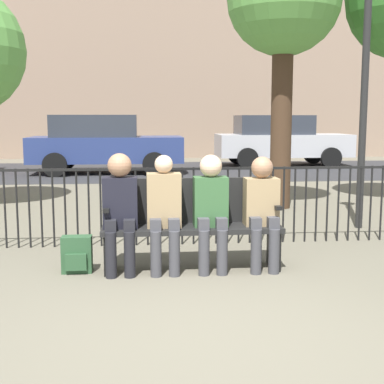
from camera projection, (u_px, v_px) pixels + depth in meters
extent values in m
plane|color=#605B4C|center=(213.00, 334.00, 3.83)|extent=(80.00, 80.00, 0.00)
cube|color=black|center=(192.00, 229.00, 5.42)|extent=(1.82, 0.45, 0.05)
cube|color=black|center=(190.00, 200.00, 5.58)|extent=(1.82, 0.05, 0.47)
cube|color=black|center=(108.00, 252.00, 5.37)|extent=(0.06, 0.38, 0.40)
cube|color=black|center=(274.00, 248.00, 5.53)|extent=(0.06, 0.38, 0.40)
cube|color=black|center=(107.00, 208.00, 5.31)|extent=(0.06, 0.38, 0.04)
cube|color=black|center=(275.00, 205.00, 5.47)|extent=(0.06, 0.38, 0.04)
cylinder|color=black|center=(111.00, 255.00, 5.16)|extent=(0.11, 0.11, 0.45)
cylinder|color=black|center=(130.00, 255.00, 5.17)|extent=(0.11, 0.11, 0.45)
cube|color=black|center=(111.00, 225.00, 5.22)|extent=(0.11, 0.20, 0.12)
cube|color=black|center=(129.00, 225.00, 5.23)|extent=(0.11, 0.20, 0.12)
cube|color=black|center=(120.00, 202.00, 5.32)|extent=(0.34, 0.22, 0.51)
sphere|color=#A37556|center=(120.00, 165.00, 5.25)|extent=(0.24, 0.24, 0.24)
cylinder|color=#3D3D42|center=(156.00, 254.00, 5.20)|extent=(0.11, 0.11, 0.45)
cylinder|color=#3D3D42|center=(174.00, 254.00, 5.21)|extent=(0.11, 0.11, 0.45)
cube|color=#3D3D42|center=(155.00, 224.00, 5.26)|extent=(0.11, 0.20, 0.12)
cube|color=#3D3D42|center=(174.00, 224.00, 5.27)|extent=(0.11, 0.20, 0.12)
cube|color=#997F59|center=(164.00, 200.00, 5.35)|extent=(0.34, 0.22, 0.54)
sphere|color=beige|center=(164.00, 164.00, 5.28)|extent=(0.18, 0.18, 0.18)
cylinder|color=#3D3D42|center=(204.00, 253.00, 5.24)|extent=(0.11, 0.11, 0.45)
cylinder|color=#3D3D42|center=(222.00, 253.00, 5.25)|extent=(0.11, 0.11, 0.45)
cube|color=#3D3D42|center=(203.00, 223.00, 5.30)|extent=(0.11, 0.20, 0.12)
cube|color=#3D3D42|center=(221.00, 223.00, 5.32)|extent=(0.11, 0.20, 0.12)
cube|color=#335B33|center=(210.00, 201.00, 5.40)|extent=(0.34, 0.22, 0.50)
sphere|color=beige|center=(211.00, 166.00, 5.33)|extent=(0.22, 0.22, 0.22)
cylinder|color=#3D3D42|center=(256.00, 252.00, 5.29)|extent=(0.11, 0.11, 0.45)
cylinder|color=#3D3D42|center=(274.00, 251.00, 5.30)|extent=(0.11, 0.11, 0.45)
cube|color=#3D3D42|center=(255.00, 223.00, 5.35)|extent=(0.11, 0.20, 0.12)
cube|color=#3D3D42|center=(272.00, 222.00, 5.36)|extent=(0.11, 0.20, 0.12)
cube|color=#997F59|center=(261.00, 202.00, 5.45)|extent=(0.34, 0.22, 0.48)
sphere|color=#A37556|center=(262.00, 167.00, 5.38)|extent=(0.22, 0.22, 0.22)
cube|color=#284C2D|center=(77.00, 254.00, 5.35)|extent=(0.30, 0.16, 0.37)
cube|color=#284C2D|center=(76.00, 262.00, 5.26)|extent=(0.21, 0.04, 0.17)
cylinder|color=black|center=(5.00, 209.00, 6.31)|extent=(0.02, 0.02, 0.95)
cylinder|color=black|center=(17.00, 209.00, 6.32)|extent=(0.02, 0.02, 0.95)
cylinder|color=black|center=(29.00, 208.00, 6.33)|extent=(0.02, 0.02, 0.95)
cylinder|color=black|center=(41.00, 208.00, 6.34)|extent=(0.02, 0.02, 0.95)
cylinder|color=black|center=(53.00, 208.00, 6.36)|extent=(0.02, 0.02, 0.95)
cylinder|color=black|center=(65.00, 208.00, 6.37)|extent=(0.02, 0.02, 0.95)
cylinder|color=black|center=(77.00, 208.00, 6.38)|extent=(0.02, 0.02, 0.95)
cylinder|color=black|center=(89.00, 207.00, 6.40)|extent=(0.02, 0.02, 0.95)
cylinder|color=black|center=(101.00, 207.00, 6.41)|extent=(0.02, 0.02, 0.95)
cylinder|color=black|center=(112.00, 207.00, 6.42)|extent=(0.02, 0.02, 0.95)
cylinder|color=black|center=(124.00, 207.00, 6.43)|extent=(0.02, 0.02, 0.95)
cylinder|color=black|center=(136.00, 207.00, 6.45)|extent=(0.02, 0.02, 0.95)
cylinder|color=black|center=(147.00, 207.00, 6.46)|extent=(0.02, 0.02, 0.95)
cylinder|color=black|center=(159.00, 206.00, 6.47)|extent=(0.02, 0.02, 0.95)
cylinder|color=black|center=(171.00, 206.00, 6.48)|extent=(0.02, 0.02, 0.95)
cylinder|color=black|center=(182.00, 206.00, 6.50)|extent=(0.02, 0.02, 0.95)
cylinder|color=black|center=(194.00, 206.00, 6.51)|extent=(0.02, 0.02, 0.95)
cylinder|color=black|center=(205.00, 206.00, 6.52)|extent=(0.02, 0.02, 0.95)
cylinder|color=black|center=(216.00, 206.00, 6.54)|extent=(0.02, 0.02, 0.95)
cylinder|color=black|center=(228.00, 205.00, 6.55)|extent=(0.02, 0.02, 0.95)
cylinder|color=black|center=(239.00, 205.00, 6.56)|extent=(0.02, 0.02, 0.95)
cylinder|color=black|center=(250.00, 205.00, 6.57)|extent=(0.02, 0.02, 0.95)
cylinder|color=black|center=(261.00, 205.00, 6.59)|extent=(0.02, 0.02, 0.95)
cylinder|color=black|center=(272.00, 205.00, 6.60)|extent=(0.02, 0.02, 0.95)
cylinder|color=black|center=(283.00, 205.00, 6.61)|extent=(0.02, 0.02, 0.95)
cylinder|color=black|center=(295.00, 204.00, 6.62)|extent=(0.02, 0.02, 0.95)
cylinder|color=black|center=(306.00, 204.00, 6.64)|extent=(0.02, 0.02, 0.95)
cylinder|color=black|center=(316.00, 204.00, 6.65)|extent=(0.02, 0.02, 0.95)
cylinder|color=black|center=(327.00, 204.00, 6.66)|extent=(0.02, 0.02, 0.95)
cylinder|color=black|center=(338.00, 204.00, 6.67)|extent=(0.02, 0.02, 0.95)
cylinder|color=black|center=(349.00, 204.00, 6.69)|extent=(0.02, 0.02, 0.95)
cylinder|color=black|center=(360.00, 203.00, 6.70)|extent=(0.02, 0.02, 0.95)
cylinder|color=black|center=(371.00, 203.00, 6.71)|extent=(0.02, 0.02, 0.95)
cylinder|color=black|center=(381.00, 203.00, 6.73)|extent=(0.02, 0.02, 0.95)
cube|color=black|center=(184.00, 169.00, 6.44)|extent=(9.00, 0.03, 0.03)
cylinder|color=#422D1E|center=(281.00, 121.00, 9.03)|extent=(0.35, 0.35, 2.98)
cylinder|color=black|center=(364.00, 94.00, 7.30)|extent=(0.10, 0.10, 3.74)
cube|color=#2B2B2D|center=(160.00, 171.00, 15.67)|extent=(24.00, 6.00, 0.01)
cube|color=navy|center=(107.00, 149.00, 14.90)|extent=(4.20, 1.70, 0.70)
cube|color=#2D333D|center=(95.00, 126.00, 14.78)|extent=(2.31, 1.56, 0.60)
cylinder|color=black|center=(154.00, 164.00, 14.21)|extent=(0.64, 0.20, 0.64)
cylinder|color=black|center=(153.00, 159.00, 15.93)|extent=(0.64, 0.20, 0.64)
cylinder|color=black|center=(55.00, 165.00, 13.97)|extent=(0.64, 0.20, 0.64)
cylinder|color=black|center=(64.00, 160.00, 15.69)|extent=(0.64, 0.20, 0.64)
cube|color=#B7B7BC|center=(282.00, 145.00, 17.12)|extent=(4.20, 1.70, 0.70)
cube|color=#2D333D|center=(273.00, 125.00, 17.00)|extent=(2.31, 1.56, 0.60)
cylinder|color=black|center=(331.00, 158.00, 16.43)|extent=(0.64, 0.20, 0.64)
cylinder|color=black|center=(313.00, 154.00, 18.15)|extent=(0.64, 0.20, 0.64)
cylinder|color=black|center=(248.00, 158.00, 16.19)|extent=(0.64, 0.20, 0.64)
cylinder|color=black|center=(238.00, 154.00, 17.91)|extent=(0.64, 0.20, 0.64)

